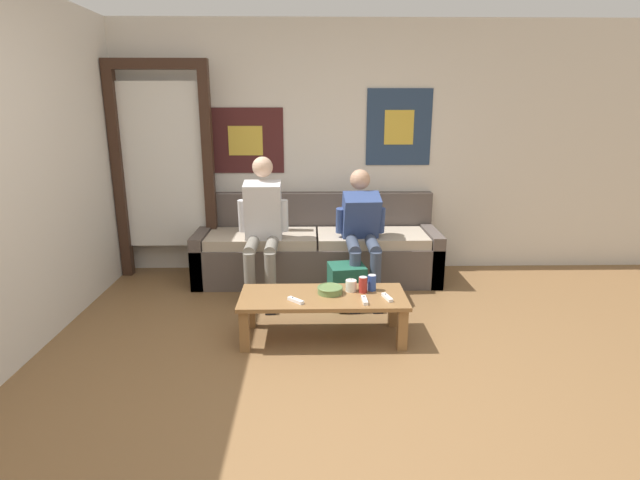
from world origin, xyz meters
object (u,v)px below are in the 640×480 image
object	(u,v)px
person_seated_adult	(262,223)
drink_can_red	(363,285)
couch	(317,251)
coffee_table	(323,302)
game_controller_near_left	(387,297)
ceramic_bowl	(330,289)
pillar_candle	(351,286)
game_controller_near_right	(365,300)
person_seated_teen	(362,228)
backpack	(347,287)
game_controller_far_center	(296,300)
drink_can_blue	(372,283)

from	to	relation	value
person_seated_adult	drink_can_red	xyz separation A→B (m)	(0.84, -0.92, -0.27)
couch	coffee_table	distance (m)	1.38
game_controller_near_left	person_seated_adult	bearing A→B (deg)	133.60
person_seated_adult	ceramic_bowl	xyz separation A→B (m)	(0.59, -0.93, -0.30)
pillar_candle	couch	bearing A→B (deg)	100.65
coffee_table	person_seated_adult	xyz separation A→B (m)	(-0.53, 0.98, 0.39)
couch	game_controller_near_right	xyz separation A→B (m)	(0.32, -1.51, 0.07)
person_seated_teen	ceramic_bowl	size ratio (longest dim) A/B	5.80
backpack	game_controller_far_center	size ratio (longest dim) A/B	3.00
person_seated_adult	pillar_candle	distance (m)	1.20
pillar_candle	drink_can_red	size ratio (longest dim) A/B	0.80
coffee_table	drink_can_red	distance (m)	0.33
coffee_table	pillar_candle	bearing A→B (deg)	21.83
game_controller_near_left	ceramic_bowl	bearing A→B (deg)	163.61
coffee_table	game_controller_far_center	xyz separation A→B (m)	(-0.20, -0.12, 0.07)
drink_can_blue	game_controller_far_center	size ratio (longest dim) A/B	0.98
drink_can_blue	drink_can_red	size ratio (longest dim) A/B	1.00
drink_can_red	game_controller_far_center	bearing A→B (deg)	-160.25
coffee_table	game_controller_near_left	distance (m)	0.48
ceramic_bowl	couch	bearing A→B (deg)	93.42
person_seated_teen	game_controller_near_right	size ratio (longest dim) A/B	7.81
ceramic_bowl	game_controller_far_center	size ratio (longest dim) A/B	1.55
person_seated_teen	drink_can_blue	distance (m)	0.92
person_seated_adult	game_controller_far_center	size ratio (longest dim) A/B	10.00
drink_can_blue	ceramic_bowl	bearing A→B (deg)	-169.84
couch	drink_can_blue	xyz separation A→B (m)	(0.40, -1.28, 0.12)
game_controller_far_center	game_controller_near_left	bearing A→B (deg)	3.77
person_seated_adult	ceramic_bowl	world-z (taller)	person_seated_adult
backpack	person_seated_adult	bearing A→B (deg)	153.95
backpack	drink_can_red	bearing A→B (deg)	-81.74
backpack	game_controller_near_left	xyz separation A→B (m)	(0.25, -0.68, 0.17)
coffee_table	backpack	distance (m)	0.65
backpack	drink_can_blue	bearing A→B (deg)	-73.14
drink_can_red	couch	bearing A→B (deg)	104.06
coffee_table	person_seated_teen	world-z (taller)	person_seated_teen
backpack	pillar_candle	bearing A→B (deg)	-90.96
person_seated_teen	drink_can_blue	bearing A→B (deg)	-90.44
game_controller_far_center	drink_can_red	bearing A→B (deg)	19.75
game_controller_near_left	game_controller_far_center	distance (m)	0.67
game_controller_near_left	drink_can_blue	bearing A→B (deg)	117.23
coffee_table	game_controller_near_right	bearing A→B (deg)	-23.78
backpack	pillar_candle	distance (m)	0.56
couch	pillar_candle	distance (m)	1.32
coffee_table	couch	bearing A→B (deg)	91.03
person_seated_teen	backpack	world-z (taller)	person_seated_teen
backpack	game_controller_near_right	world-z (taller)	backpack
person_seated_teen	game_controller_near_left	world-z (taller)	person_seated_teen
person_seated_adult	drink_can_blue	size ratio (longest dim) A/B	10.20
ceramic_bowl	game_controller_far_center	bearing A→B (deg)	-146.93
drink_can_blue	pillar_candle	bearing A→B (deg)	-175.19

